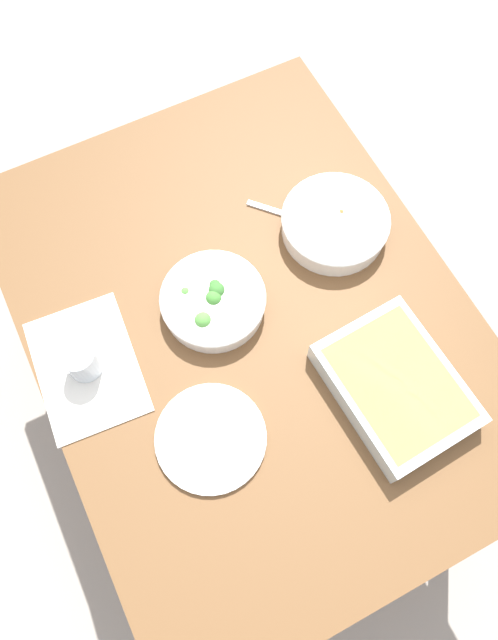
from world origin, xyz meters
TOP-DOWN VIEW (x-y plane):
  - ground_plane at (0.00, 0.00)m, footprint 6.00×6.00m
  - dining_table at (0.00, 0.00)m, footprint 1.20×0.90m
  - placemat at (-0.06, -0.35)m, footprint 0.30×0.22m
  - stew_bowl at (-0.11, 0.27)m, footprint 0.24×0.24m
  - broccoli_bowl at (-0.06, -0.05)m, footprint 0.22×0.22m
  - baking_dish at (0.27, 0.19)m, footprint 0.31×0.24m
  - drink_cup at (-0.06, -0.35)m, footprint 0.07×0.07m
  - side_plate at (0.19, -0.18)m, footprint 0.22×0.22m
  - spoon_by_stew at (-0.18, 0.21)m, footprint 0.14×0.13m

SIDE VIEW (x-z plane):
  - ground_plane at x=0.00m, z-range 0.00..0.00m
  - dining_table at x=0.00m, z-range 0.28..1.02m
  - placemat at x=-0.06m, z-range 0.74..0.74m
  - spoon_by_stew at x=-0.18m, z-range 0.74..0.75m
  - side_plate at x=0.19m, z-range 0.74..0.75m
  - broccoli_bowl at x=-0.06m, z-range 0.74..0.80m
  - stew_bowl at x=-0.11m, z-range 0.74..0.80m
  - baking_dish at x=0.27m, z-range 0.74..0.80m
  - drink_cup at x=-0.06m, z-range 0.74..0.82m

